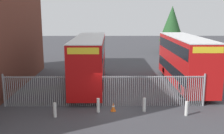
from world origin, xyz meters
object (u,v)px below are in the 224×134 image
Objects in this scene: double_decker_bus_behind_fence_left at (185,59)px; bollard_near_left at (55,110)px; bollard_far_right at (186,108)px; traffic_cone_by_gate at (113,107)px; double_decker_bus_near_gate at (90,60)px; bollard_center_front at (98,105)px; bollard_near_right at (144,105)px.

bollard_near_left is (-10.19, -7.38, -1.95)m from double_decker_bus_behind_fence_left.
traffic_cone_by_gate is at bearing 169.96° from bollard_far_right.
double_decker_bus_near_gate is 6.67m from traffic_cone_by_gate.
double_decker_bus_behind_fence_left reaches higher than bollard_near_left.
bollard_near_left is 1.00× the size of bollard_center_front.
bollard_far_right is 4.76m from traffic_cone_by_gate.
bollard_near_right reaches higher than traffic_cone_by_gate.
bollard_center_front is (1.00, -6.19, -1.95)m from double_decker_bus_near_gate.
bollard_near_left is at bearing -178.74° from bollard_far_right.
bollard_center_front is 1.61× the size of traffic_cone_by_gate.
bollard_near_left and bollard_far_right have the same top height.
double_decker_bus_behind_fence_left is (8.49, 0.38, 0.00)m from double_decker_bus_near_gate.
bollard_near_right is at bearing 164.55° from bollard_far_right.
double_decker_bus_near_gate is at bearing 123.73° from bollard_near_right.
double_decker_bus_near_gate is 1.00× the size of double_decker_bus_behind_fence_left.
double_decker_bus_near_gate is 7.59m from bollard_near_right.
bollard_near_right is at bearing -124.34° from double_decker_bus_behind_fence_left.
bollard_center_front is (2.70, 0.82, 0.00)m from bollard_near_left.
double_decker_bus_behind_fence_left reaches higher than traffic_cone_by_gate.
traffic_cone_by_gate is (-2.07, 0.11, -0.19)m from bollard_near_right.
bollard_center_front is 3.07m from bollard_near_right.
double_decker_bus_near_gate is 18.32× the size of traffic_cone_by_gate.
bollard_center_front and bollard_far_right have the same top height.
bollard_near_right is at bearing 8.94° from bollard_near_left.
bollard_near_left reaches higher than traffic_cone_by_gate.
bollard_near_left is 2.82m from bollard_center_front.
double_decker_bus_near_gate is at bearing 108.48° from traffic_cone_by_gate.
double_decker_bus_behind_fence_left is at bearing 35.91° from bollard_near_left.
bollard_far_right reaches higher than traffic_cone_by_gate.
bollard_center_front is at bearing -168.83° from traffic_cone_by_gate.
double_decker_bus_near_gate reaches higher than traffic_cone_by_gate.
double_decker_bus_near_gate and double_decker_bus_behind_fence_left have the same top height.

